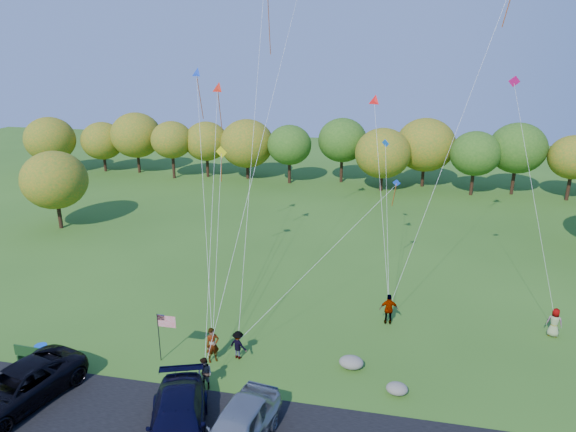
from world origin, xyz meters
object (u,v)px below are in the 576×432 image
flyer_c (238,345)px  flyer_e (554,322)px  minivan_navy (178,422)px  trash_barrel (42,353)px  flyer_d (389,309)px  flyer_b (205,373)px  park_bench (33,355)px  flyer_a (213,345)px  minivan_silver (238,429)px  minivan_dark (18,387)px

flyer_c → flyer_e: flyer_e is taller
flyer_e → minivan_navy: bearing=49.6°
minivan_navy → trash_barrel: 9.92m
flyer_d → flyer_e: size_ratio=1.11×
flyer_b → park_bench: 9.25m
flyer_a → flyer_d: bearing=-5.8°
flyer_a → park_bench: size_ratio=0.96×
minivan_navy → minivan_silver: bearing=-17.9°
minivan_dark → flyer_d: bearing=48.5°
minivan_silver → flyer_c: size_ratio=3.41×
minivan_silver → trash_barrel: 12.29m
flyer_b → flyer_e: (17.44, 8.40, 0.04)m
flyer_a → flyer_e: flyer_a is taller
minivan_navy → flyer_e: size_ratio=3.44×
flyer_e → minivan_silver: bearing=53.9°
minivan_dark → flyer_b: minivan_dark is taller
flyer_a → flyer_c: flyer_a is taller
flyer_c → flyer_e: 17.58m
minivan_silver → flyer_e: size_ratio=3.15×
minivan_dark → flyer_c: (8.62, 5.54, -0.13)m
minivan_dark → flyer_a: bearing=49.0°
minivan_silver → trash_barrel: bearing=171.1°
minivan_silver → flyer_c: bearing=116.0°
minivan_silver → trash_barrel: (-11.69, 3.76, -0.49)m
minivan_navy → flyer_b: minivan_navy is taller
minivan_navy → flyer_a: flyer_a is taller
minivan_dark → minivan_navy: 7.98m
flyer_c → trash_barrel: (-9.82, -2.36, -0.31)m
park_bench → trash_barrel: 0.45m
minivan_silver → flyer_d: bearing=72.2°
flyer_d → trash_barrel: bearing=16.0°
park_bench → flyer_c: bearing=17.7°
flyer_b → park_bench: bearing=-157.6°
flyer_a → park_bench: (-8.86, -2.18, -0.37)m
flyer_d → flyer_e: 9.09m
minivan_dark → park_bench: 3.18m
minivan_dark → flyer_b: size_ratio=3.80×
park_bench → trash_barrel: park_bench is taller
minivan_dark → minivan_navy: minivan_dark is taller
flyer_c → flyer_e: size_ratio=0.92×
minivan_dark → minivan_navy: (7.95, -0.63, -0.01)m
flyer_b → trash_barrel: 9.02m
minivan_dark → trash_barrel: 3.43m
flyer_a → flyer_c: size_ratio=1.22×
flyer_e → trash_barrel: (-26.45, -8.05, -0.37)m
minivan_navy → flyer_c: minivan_navy is taller
minivan_navy → flyer_e: bearing=15.4°
minivan_navy → flyer_b: 3.46m
flyer_e → park_bench: (-26.68, -8.42, -0.26)m
minivan_navy → flyer_b: (-0.14, 3.46, -0.10)m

